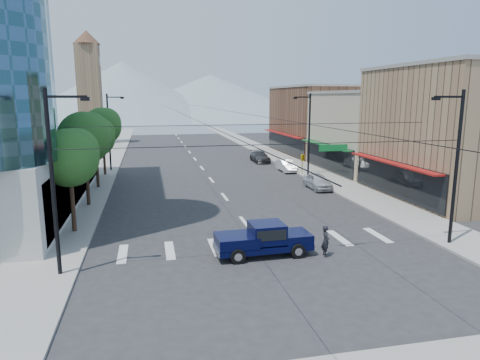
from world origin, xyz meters
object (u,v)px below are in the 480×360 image
(pickup_truck, at_px, (263,239))
(parked_car_mid, at_px, (286,166))
(parked_car_near, at_px, (318,181))
(parked_car_far, at_px, (260,157))
(pedestrian, at_px, (326,241))

(pickup_truck, relative_size, parked_car_mid, 1.29)
(parked_car_near, height_order, parked_car_far, parked_car_near)
(parked_car_far, bearing_deg, parked_car_mid, -81.47)
(parked_car_near, height_order, parked_car_mid, parked_car_near)
(pedestrian, xyz_separation_m, parked_car_far, (5.38, 34.51, -0.16))
(pedestrian, bearing_deg, parked_car_mid, -8.85)
(pickup_truck, distance_m, parked_car_mid, 27.49)
(pickup_truck, height_order, parked_car_mid, pickup_truck)
(parked_car_mid, bearing_deg, parked_car_near, -92.65)
(pedestrian, height_order, parked_car_mid, pedestrian)
(pedestrian, bearing_deg, pickup_truck, 79.75)
(pickup_truck, relative_size, parked_car_far, 1.10)
(parked_car_near, xyz_separation_m, parked_car_mid, (0.17, 9.99, -0.04))
(parked_car_near, bearing_deg, parked_car_mid, 88.70)
(pedestrian, distance_m, parked_car_mid, 27.36)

